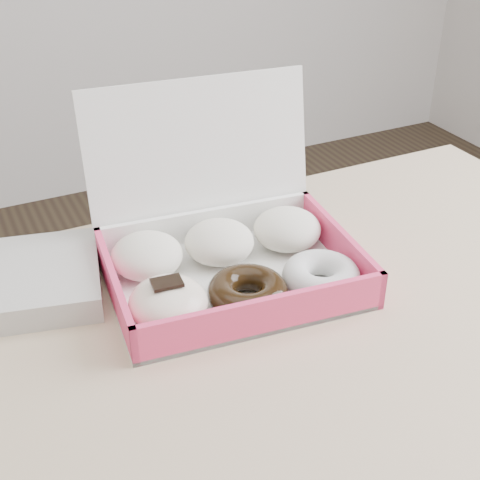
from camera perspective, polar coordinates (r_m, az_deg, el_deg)
name	(u,v)px	position (r m, az deg, el deg)	size (l,w,h in m)	color
table	(286,395)	(0.88, 3.94, -13.06)	(1.20, 0.80, 0.75)	#CEB087
donut_box	(226,253)	(0.92, -1.24, -1.14)	(0.36, 0.32, 0.24)	white
newspapers	(13,282)	(0.95, -18.83, -3.44)	(0.23, 0.18, 0.04)	silver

